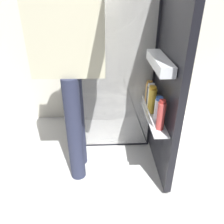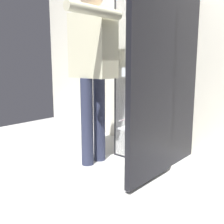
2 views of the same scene
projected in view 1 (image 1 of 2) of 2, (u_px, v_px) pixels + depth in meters
The scene contains 4 objects.
ground_plane at pixel (118, 162), 2.03m from camera, with size 5.08×5.08×0.00m, color silver.
kitchen_wall at pixel (114, 6), 2.20m from camera, with size 4.40×0.10×2.44m, color silver.
refrigerator at pixel (119, 54), 2.04m from camera, with size 0.69×1.21×1.71m.
person at pixel (70, 45), 1.46m from camera, with size 0.57×0.81×1.73m.
Camera 1 is at (-0.13, -1.54, 1.39)m, focal length 36.12 mm.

